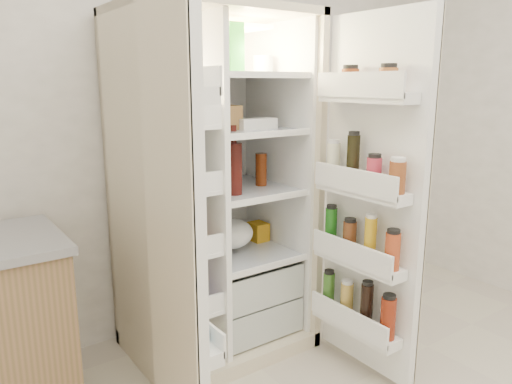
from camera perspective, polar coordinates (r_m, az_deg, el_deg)
wall_back at (r=2.87m, az=-8.29°, el=10.75°), size 4.00×0.02×2.70m
refrigerator at (r=2.64m, az=-5.11°, el=-2.66°), size 0.92×0.70×1.80m
freezer_door at (r=1.86m, az=-9.44°, el=-4.70°), size 0.15×0.40×1.72m
fridge_door at (r=2.38m, az=13.30°, el=-1.44°), size 0.17×0.58×1.72m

